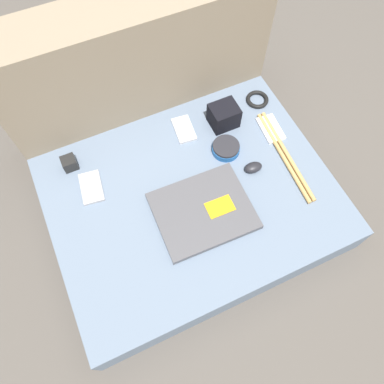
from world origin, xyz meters
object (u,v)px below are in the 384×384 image
object	(u,v)px
phone_silver	(91,187)
phone_small	(271,129)
computer_mouse	(253,167)
laptop	(203,211)
charger_brick	(69,163)
phone_black	(184,129)
camera_pouch	(224,116)
speaker_puck	(226,148)

from	to	relation	value
phone_silver	phone_small	bearing A→B (deg)	4.08
phone_silver	computer_mouse	bearing A→B (deg)	-9.53
laptop	charger_brick	world-z (taller)	charger_brick
phone_silver	charger_brick	distance (m)	0.12
phone_silver	charger_brick	size ratio (longest dim) A/B	2.70
phone_silver	phone_black	xyz separation A→B (m)	(0.39, 0.09, 0.00)
computer_mouse	camera_pouch	world-z (taller)	camera_pouch
speaker_puck	phone_black	xyz separation A→B (m)	(-0.10, 0.15, -0.01)
computer_mouse	phone_black	world-z (taller)	computer_mouse
phone_black	camera_pouch	size ratio (longest dim) A/B	1.22
laptop	speaker_puck	world-z (taller)	speaker_puck
charger_brick	phone_black	bearing A→B (deg)	-3.17
computer_mouse	charger_brick	bearing A→B (deg)	159.24
speaker_puck	charger_brick	xyz separation A→B (m)	(-0.53, 0.17, 0.01)
phone_silver	phone_black	distance (m)	0.40
phone_silver	charger_brick	bearing A→B (deg)	116.75
phone_silver	camera_pouch	world-z (taller)	camera_pouch
laptop	phone_silver	bearing A→B (deg)	143.70
phone_silver	phone_black	world-z (taller)	phone_black
phone_silver	laptop	bearing A→B (deg)	-30.43
phone_black	charger_brick	xyz separation A→B (m)	(-0.43, 0.02, 0.02)
computer_mouse	phone_silver	world-z (taller)	computer_mouse
phone_black	phone_small	bearing A→B (deg)	-17.75
camera_pouch	phone_black	bearing A→B (deg)	168.05
phone_silver	speaker_puck	bearing A→B (deg)	1.06
charger_brick	camera_pouch	bearing A→B (deg)	-5.45
computer_mouse	speaker_puck	size ratio (longest dim) A/B	0.67
phone_silver	phone_small	size ratio (longest dim) A/B	1.04
camera_pouch	phone_small	bearing A→B (deg)	-34.42
speaker_puck	phone_silver	xyz separation A→B (m)	(-0.49, 0.06, -0.01)
phone_silver	phone_small	xyz separation A→B (m)	(0.68, -0.04, 0.00)
computer_mouse	phone_silver	size ratio (longest dim) A/B	0.51
laptop	computer_mouse	world-z (taller)	computer_mouse
charger_brick	laptop	bearing A→B (deg)	-45.59
phone_silver	phone_black	bearing A→B (deg)	20.63
computer_mouse	phone_black	distance (m)	0.30
laptop	charger_brick	distance (m)	0.50
phone_small	phone_silver	bearing A→B (deg)	-178.81
laptop	phone_small	world-z (taller)	laptop
phone_black	phone_small	xyz separation A→B (m)	(0.30, -0.13, -0.00)
laptop	phone_black	distance (m)	0.34
camera_pouch	charger_brick	size ratio (longest dim) A/B	2.07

